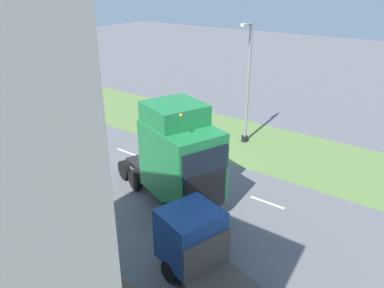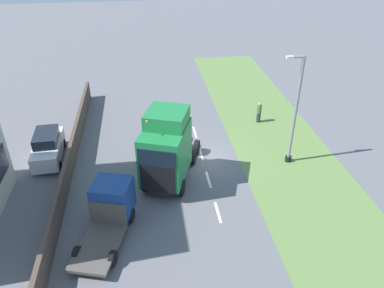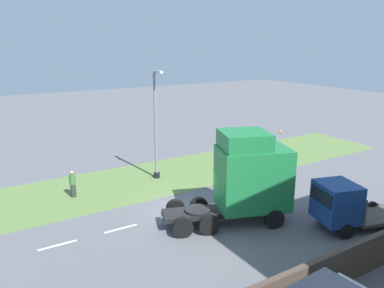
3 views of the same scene
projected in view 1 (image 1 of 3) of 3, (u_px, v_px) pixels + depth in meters
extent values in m
plane|color=slate|center=(176.00, 170.00, 21.28)|extent=(120.00, 120.00, 0.00)
cube|color=#607F42|center=(231.00, 137.00, 25.68)|extent=(7.00, 44.00, 0.01)
cube|color=white|center=(94.00, 140.00, 25.18)|extent=(0.16, 1.80, 0.00)
cube|color=white|center=(128.00, 152.00, 23.42)|extent=(0.16, 1.80, 0.00)
cube|color=white|center=(167.00, 166.00, 21.67)|extent=(0.16, 1.80, 0.00)
cube|color=white|center=(212.00, 183.00, 19.91)|extent=(0.16, 1.80, 0.00)
cube|color=white|center=(267.00, 202.00, 18.16)|extent=(0.16, 1.80, 0.00)
cube|color=#4C3D33|center=(28.00, 239.00, 14.37)|extent=(0.25, 24.00, 1.58)
cube|color=black|center=(166.00, 181.00, 18.75)|extent=(3.54, 6.75, 0.24)
cube|color=#1E7A3D|center=(181.00, 160.00, 16.89)|extent=(3.57, 4.29, 3.29)
cube|color=black|center=(205.00, 192.00, 15.76)|extent=(2.00, 0.77, 1.84)
cube|color=black|center=(206.00, 161.00, 15.17)|extent=(2.12, 0.81, 1.05)
cube|color=#1E7A3D|center=(174.00, 113.00, 16.47)|extent=(3.02, 3.04, 0.90)
sphere|color=orange|center=(181.00, 115.00, 14.65)|extent=(0.14, 0.14, 0.14)
cylinder|color=black|center=(152.00, 166.00, 19.82)|extent=(1.74, 1.74, 0.12)
cylinder|color=black|center=(212.00, 197.00, 17.60)|extent=(0.65, 1.09, 1.04)
cylinder|color=black|center=(170.00, 213.00, 16.45)|extent=(0.65, 1.09, 1.04)
cylinder|color=black|center=(173.00, 169.00, 20.27)|extent=(0.65, 1.09, 1.04)
cylinder|color=black|center=(135.00, 180.00, 19.13)|extent=(0.65, 1.09, 1.04)
cylinder|color=black|center=(161.00, 160.00, 21.30)|extent=(0.65, 1.09, 1.04)
cylinder|color=black|center=(125.00, 170.00, 20.15)|extent=(0.65, 1.09, 1.04)
cube|color=navy|center=(190.00, 235.00, 13.35)|extent=(2.45, 2.32, 1.97)
cube|color=black|center=(175.00, 214.00, 13.87)|extent=(1.71, 0.54, 0.71)
cube|color=#4C4742|center=(207.00, 256.00, 12.76)|extent=(1.96, 0.66, 1.38)
cylinder|color=black|center=(170.00, 271.00, 13.30)|extent=(0.46, 0.84, 0.80)
cylinder|color=black|center=(210.00, 251.00, 14.32)|extent=(0.46, 0.84, 0.80)
cylinder|color=black|center=(10.00, 260.00, 13.97)|extent=(0.24, 0.65, 0.64)
cylinder|color=black|center=(245.00, 139.00, 24.94)|extent=(0.43, 0.43, 0.40)
cylinder|color=gray|center=(248.00, 85.00, 23.48)|extent=(0.20, 0.20, 7.66)
cylinder|color=gray|center=(248.00, 24.00, 21.65)|extent=(0.90, 0.14, 0.14)
cube|color=silver|center=(244.00, 25.00, 21.32)|extent=(0.44, 0.20, 0.16)
cylinder|color=#333338|center=(171.00, 119.00, 27.85)|extent=(0.34, 0.34, 0.85)
cylinder|color=#3F723F|center=(171.00, 109.00, 27.54)|extent=(0.39, 0.39, 0.67)
sphere|color=tan|center=(171.00, 103.00, 27.36)|extent=(0.23, 0.23, 0.23)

